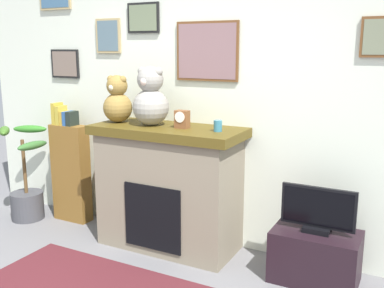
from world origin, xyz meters
TOP-DOWN VIEW (x-y plane):
  - back_wall at (-0.00, 2.00)m, footprint 5.20×0.15m
  - fireplace at (-0.20, 1.66)m, footprint 1.34×0.61m
  - bookshelf at (-1.42, 1.74)m, footprint 0.40×0.16m
  - potted_plant at (-1.86, 1.54)m, footprint 0.49×0.60m
  - tv_stand at (1.12, 1.64)m, footprint 0.65×0.40m
  - television at (1.12, 1.64)m, footprint 0.55×0.14m
  - candle_jar at (0.28, 1.65)m, footprint 0.07×0.07m
  - mantel_clock at (-0.05, 1.64)m, footprint 0.11×0.09m
  - teddy_bear_brown at (-0.71, 1.65)m, footprint 0.26×0.26m
  - teddy_bear_tan at (-0.36, 1.65)m, footprint 0.32×0.32m

SIDE VIEW (x-z plane):
  - tv_stand at x=1.12m, z-range 0.00..0.40m
  - potted_plant at x=-1.86m, z-range -0.19..0.81m
  - bookshelf at x=-1.42m, z-range -0.07..1.16m
  - fireplace at x=-0.20m, z-range 0.01..1.11m
  - television at x=1.12m, z-range 0.40..0.75m
  - candle_jar at x=0.28m, z-range 1.10..1.20m
  - mantel_clock at x=-0.05m, z-range 1.11..1.26m
  - teddy_bear_brown at x=-0.71m, z-range 1.08..1.51m
  - back_wall at x=0.00m, z-range 0.01..2.61m
  - teddy_bear_tan at x=-0.36m, z-range 1.08..1.59m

